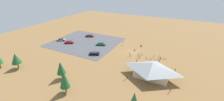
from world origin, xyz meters
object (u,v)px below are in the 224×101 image
at_px(bicycle_white_by_bin, 157,59).
at_px(car_maroon_aisle_side, 90,36).
at_px(bicycle_blue_mid_cluster, 139,56).
at_px(bicycle_silver_front_row, 159,62).
at_px(trash_bin, 141,46).
at_px(lot_sign, 123,42).
at_px(bicycle_red_edge_north, 165,59).
at_px(pine_west, 16,58).
at_px(car_red_near_entry, 69,42).
at_px(visitor_near_lot, 135,49).
at_px(bicycle_purple_lone_west, 141,54).
at_px(bicycle_teal_yard_right, 130,54).
at_px(car_black_mid_lot, 94,53).
at_px(bicycle_yellow_lone_east, 154,56).
at_px(pine_mideast, 64,79).
at_px(bicycle_purple_yard_center, 130,56).
at_px(pine_far_east, 61,68).
at_px(car_tan_back_corner, 61,39).
at_px(visitor_by_pavilion, 160,58).
at_px(bicycle_black_near_porch, 151,59).
at_px(bike_pavilion, 152,69).
at_px(car_green_end_stall, 101,44).
at_px(bicycle_white_yard_front, 159,57).
at_px(bicycle_green_near_sign, 139,58).
at_px(bicycle_orange_trailside, 147,58).

relative_size(bicycle_white_by_bin, car_maroon_aisle_side, 0.26).
bearing_deg(bicycle_blue_mid_cluster, bicycle_silver_front_row, 168.17).
height_order(trash_bin, lot_sign, lot_sign).
relative_size(lot_sign, bicycle_red_edge_north, 1.31).
bearing_deg(pine_west, bicycle_silver_front_row, -148.70).
xyz_separation_m(bicycle_blue_mid_cluster, car_red_near_entry, (36.48, 1.94, 0.39)).
distance_m(bicycle_blue_mid_cluster, visitor_near_lot, 5.75).
bearing_deg(visitor_near_lot, bicycle_purple_lone_west, 142.47).
bearing_deg(bicycle_red_edge_north, pine_west, 33.81).
bearing_deg(bicycle_purple_lone_west, lot_sign, -31.39).
distance_m(bicycle_teal_yard_right, car_black_mid_lot, 15.57).
bearing_deg(bicycle_red_edge_north, bicycle_purple_lone_west, 2.13).
height_order(bicycle_yellow_lone_east, car_maroon_aisle_side, car_maroon_aisle_side).
height_order(pine_mideast, bicycle_purple_yard_center, pine_mideast).
relative_size(pine_far_east, car_red_near_entry, 1.26).
bearing_deg(bicycle_yellow_lone_east, bicycle_silver_front_row, 126.71).
bearing_deg(car_tan_back_corner, visitor_by_pavilion, -177.65).
distance_m(bicycle_blue_mid_cluster, car_red_near_entry, 36.53).
distance_m(bicycle_white_by_bin, bicycle_blue_mid_cluster, 7.50).
bearing_deg(visitor_by_pavilion, bicycle_black_near_porch, 30.66).
xyz_separation_m(pine_west, bicycle_silver_front_row, (-45.12, -27.44, -3.71)).
distance_m(lot_sign, bicycle_white_by_bin, 20.24).
relative_size(car_tan_back_corner, car_red_near_entry, 0.98).
bearing_deg(bike_pavilion, bicycle_yellow_lone_east, -80.69).
bearing_deg(car_green_end_stall, pine_far_east, 96.10).
distance_m(bike_pavilion, car_maroon_aisle_side, 47.71).
relative_size(bicycle_white_by_bin, bicycle_white_yard_front, 0.72).
bearing_deg(bicycle_silver_front_row, bicycle_green_near_sign, 1.10).
distance_m(lot_sign, bicycle_yellow_lone_east, 18.08).
bearing_deg(pine_far_east, bicycle_green_near_sign, -126.06).
xyz_separation_m(bike_pavilion, bicycle_purple_yard_center, (11.55, -10.25, -2.69)).
xyz_separation_m(bicycle_white_yard_front, car_maroon_aisle_side, (40.84, -8.33, 0.32)).
bearing_deg(trash_bin, pine_west, 49.60).
bearing_deg(car_tan_back_corner, bicycle_purple_yard_center, 178.06).
height_order(bicycle_green_near_sign, bicycle_yellow_lone_east, bicycle_yellow_lone_east).
bearing_deg(visitor_by_pavilion, lot_sign, -20.64).
xyz_separation_m(bicycle_purple_lone_west, car_red_near_entry, (37.12, 3.49, 0.38)).
height_order(bicycle_white_by_bin, car_tan_back_corner, car_tan_back_corner).
distance_m(lot_sign, pine_west, 45.66).
relative_size(bicycle_silver_front_row, bicycle_white_yard_front, 0.76).
distance_m(bicycle_white_yard_front, visitor_near_lot, 11.43).
bearing_deg(bicycle_green_near_sign, car_tan_back_corner, -1.39).
bearing_deg(pine_mideast, pine_west, -4.76).
xyz_separation_m(lot_sign, bicycle_purple_lone_west, (-11.50, 7.02, -1.05)).
bearing_deg(bicycle_green_near_sign, car_black_mid_lot, 15.99).
distance_m(bicycle_purple_lone_west, bicycle_orange_trailside, 3.81).
xyz_separation_m(bicycle_black_near_porch, bicycle_red_edge_north, (-4.99, -2.76, 0.00)).
distance_m(pine_far_east, car_maroon_aisle_side, 41.22).
height_order(pine_far_east, pine_west, pine_far_east).
bearing_deg(bicycle_orange_trailside, pine_mideast, 63.55).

